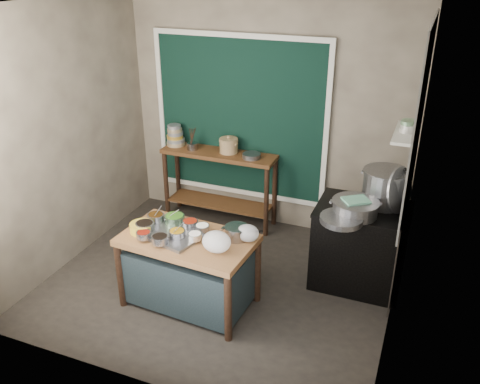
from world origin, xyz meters
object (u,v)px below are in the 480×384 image
at_px(back_counter, 220,187).
at_px(steamer, 355,208).
at_px(saucepan, 237,233).
at_px(utensil_cup, 192,146).
at_px(yellow_basin, 142,228).
at_px(prep_table, 189,271).
at_px(condiment_tray, 171,233).
at_px(stock_pot, 385,187).
at_px(ceramic_crock, 229,146).
at_px(stove_block, 359,247).

relative_size(back_counter, steamer, 3.13).
bearing_deg(saucepan, utensil_cup, 106.67).
height_order(yellow_basin, steamer, steamer).
bearing_deg(prep_table, condiment_tray, -175.77).
bearing_deg(stock_pot, ceramic_crock, 162.94).
height_order(condiment_tray, yellow_basin, yellow_basin).
relative_size(utensil_cup, stock_pot, 0.31).
relative_size(prep_table, saucepan, 5.41).
bearing_deg(back_counter, utensil_cup, -175.12).
bearing_deg(yellow_basin, prep_table, 7.59).
distance_m(saucepan, ceramic_crock, 1.75).
bearing_deg(saucepan, stove_block, 16.26).
height_order(prep_table, back_counter, back_counter).
height_order(back_counter, utensil_cup, utensil_cup).
bearing_deg(stove_block, condiment_tray, -149.51).
bearing_deg(ceramic_crock, prep_table, -80.04).
bearing_deg(condiment_tray, steamer, 26.42).
relative_size(prep_table, ceramic_crock, 5.20).
bearing_deg(back_counter, ceramic_crock, 14.14).
xyz_separation_m(stove_block, condiment_tray, (-1.65, -0.97, 0.34)).
height_order(back_counter, ceramic_crock, ceramic_crock).
relative_size(stove_block, utensil_cup, 6.29).
relative_size(saucepan, utensil_cup, 1.62).
bearing_deg(utensil_cup, stock_pot, -12.56).
distance_m(stove_block, saucepan, 1.38).
height_order(prep_table, yellow_basin, yellow_basin).
relative_size(condiment_tray, stock_pot, 1.32).
xyz_separation_m(prep_table, ceramic_crock, (-0.30, 1.73, 0.66)).
bearing_deg(utensil_cup, stove_block, -17.31).
distance_m(back_counter, stock_pot, 2.22).
bearing_deg(stove_block, steamer, -108.67).
bearing_deg(ceramic_crock, condiment_tray, -85.84).
bearing_deg(prep_table, saucepan, 23.61).
xyz_separation_m(back_counter, steamer, (1.84, -0.91, 0.48)).
bearing_deg(yellow_basin, stock_pot, 29.80).
height_order(saucepan, stock_pot, stock_pot).
bearing_deg(steamer, utensil_cup, 157.98).
bearing_deg(prep_table, yellow_basin, -168.61).
xyz_separation_m(condiment_tray, saucepan, (0.61, 0.16, 0.05)).
height_order(stove_block, steamer, steamer).
bearing_deg(prep_table, back_counter, 107.75).
relative_size(condiment_tray, utensil_cup, 4.32).
height_order(ceramic_crock, steamer, ceramic_crock).
bearing_deg(saucepan, stock_pot, 17.39).
xyz_separation_m(stove_block, yellow_basin, (-1.93, -1.03, 0.37)).
bearing_deg(saucepan, prep_table, 177.96).
bearing_deg(condiment_tray, ceramic_crock, 94.16).
distance_m(stove_block, condiment_tray, 1.95).
distance_m(utensil_cup, steamer, 2.36).
height_order(saucepan, utensil_cup, utensil_cup).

